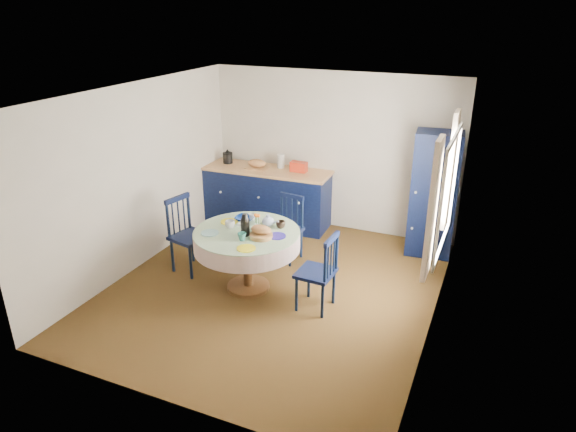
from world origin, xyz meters
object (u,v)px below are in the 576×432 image
Objects in this scene: chair_far at (287,228)px; mug_b at (242,237)px; mug_c at (281,225)px; kitchen_counter at (266,196)px; pantry_cabinet at (433,195)px; dining_table at (247,241)px; cobalt_bowl at (245,219)px; mug_d at (252,217)px; chair_right at (319,272)px; chair_left at (188,234)px; mug_a at (230,224)px.

chair_far reaches higher than mug_b.
mug_b is at bearing -118.03° from mug_c.
kitchen_counter is 2.08m from mug_c.
mug_b is at bearing -136.13° from pantry_cabinet.
chair_far is 7.96× the size of mug_c.
dining_table reaches higher than cobalt_bowl.
mug_d is (-2.07, -1.62, -0.06)m from pantry_cabinet.
chair_right is at bearing -42.93° from chair_far.
chair_left is 0.96m from mug_d.
mug_b is (-0.05, -1.24, 0.38)m from chair_far.
pantry_cabinet is (2.66, -0.05, 0.42)m from kitchen_counter.
pantry_cabinet reaches higher than mug_a.
mug_a is at bearing -156.92° from mug_c.
mug_d is (-0.45, 0.09, -0.00)m from mug_c.
chair_far is at bearing 69.66° from mug_a.
chair_left is 1.18m from mug_b.
mug_c is at bearing -11.38° from mug_d.
chair_left reaches higher than mug_c.
chair_left is 1.11× the size of chair_far.
dining_table reaches higher than mug_d.
chair_left is 8.83× the size of mug_c.
chair_right reaches higher than mug_d.
chair_left is at bearing -166.86° from mug_d.
cobalt_bowl is at bearing -67.44° from chair_left.
pantry_cabinet is 3.49m from chair_left.
dining_table is 1.36× the size of chair_right.
chair_left is at bearing -93.50° from chair_right.
chair_far is at bearing 87.85° from mug_b.
mug_d is at bearing 105.99° from mug_b.
mug_d is (0.88, 0.21, 0.32)m from chair_left.
chair_right reaches higher than cobalt_bowl.
mug_b is 0.63m from mug_d.
cobalt_bowl is (-1.17, 0.36, 0.34)m from chair_right.
mug_b is at bearing -40.18° from mug_a.
pantry_cabinet is 17.39× the size of mug_b.
kitchen_counter is 1.85m from cobalt_bowl.
mug_a is 1.05× the size of mug_c.
pantry_cabinet is 2.14m from chair_far.
cobalt_bowl is at bearing 122.61° from dining_table.
chair_left reaches higher than chair_right.
mug_d is (-0.22, -0.63, 0.37)m from chair_far.
chair_right is at bearing -4.25° from mug_a.
dining_table is at bearing -72.84° from kitchen_counter.
mug_a is (-1.24, 0.09, 0.36)m from chair_right.
mug_b is 0.59m from cobalt_bowl.
kitchen_counter is at bearing 135.85° from chair_far.
chair_far is at bearing -137.52° from chair_right.
dining_table is 0.41m from mug_d.
mug_c is at bearing 23.08° from mug_a.
chair_far is 8.98× the size of mug_b.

